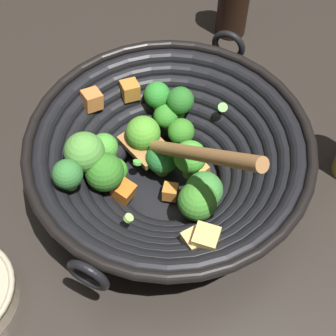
% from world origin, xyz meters
% --- Properties ---
extents(ground_plane, '(4.00, 4.00, 0.00)m').
position_xyz_m(ground_plane, '(0.00, 0.00, 0.00)').
color(ground_plane, '#28231E').
extents(wok, '(0.42, 0.39, 0.22)m').
position_xyz_m(wok, '(0.00, -0.00, 0.07)').
color(wok, black).
rests_on(wok, ground).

